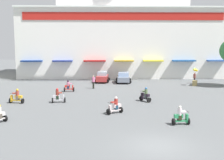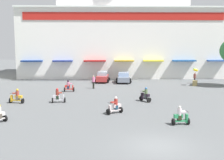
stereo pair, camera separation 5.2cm
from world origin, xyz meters
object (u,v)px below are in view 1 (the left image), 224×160
parked_car_0 (102,77)px  pedestrian_0 (195,77)px  parked_car_1 (123,78)px  balloon_vendor_cart (195,78)px  scooter_rider_6 (58,97)px  pedestrian_1 (93,81)px  scooter_rider_3 (17,97)px  scooter_rider_7 (145,95)px  scooter_rider_5 (69,87)px  scooter_rider_0 (115,107)px  scooter_rider_1 (181,117)px

parked_car_0 → pedestrian_0: bearing=-7.8°
parked_car_0 → pedestrian_0: (13.67, -1.87, 0.12)m
parked_car_1 → balloon_vendor_cart: bearing=-18.5°
scooter_rider_6 → pedestrian_1: size_ratio=0.87×
scooter_rider_3 → scooter_rider_7: bearing=1.8°
scooter_rider_5 → scooter_rider_0: bearing=-64.3°
balloon_vendor_cart → scooter_rider_0: bearing=-128.2°
scooter_rider_0 → scooter_rider_1: 6.07m
scooter_rider_7 → scooter_rider_6: bearing=-178.3°
scooter_rider_0 → pedestrian_1: bearing=100.1°
scooter_rider_3 → parked_car_1: bearing=49.3°
parked_car_1 → scooter_rider_6: parked_car_1 is taller
scooter_rider_7 → pedestrian_1: size_ratio=0.88×
scooter_rider_3 → pedestrian_1: pedestrian_1 is taller
pedestrian_1 → balloon_vendor_cart: balloon_vendor_cart is taller
scooter_rider_0 → scooter_rider_6: bearing=140.6°
scooter_rider_6 → scooter_rider_1: bearing=-37.8°
parked_car_1 → scooter_rider_5: size_ratio=2.76×
scooter_rider_0 → pedestrian_1: pedestrian_1 is taller
pedestrian_1 → scooter_rider_7: bearing=-54.9°
scooter_rider_1 → pedestrian_1: pedestrian_1 is taller
scooter_rider_3 → balloon_vendor_cart: size_ratio=0.61×
pedestrian_0 → scooter_rider_5: bearing=-161.0°
scooter_rider_6 → pedestrian_1: 9.13m
scooter_rider_6 → scooter_rider_3: bearing=-177.9°
scooter_rider_5 → scooter_rider_6: bearing=-93.2°
scooter_rider_3 → pedestrian_1: (7.61, 8.63, 0.37)m
scooter_rider_1 → scooter_rider_7: 8.65m
scooter_rider_5 → pedestrian_1: (3.01, 2.07, 0.39)m
scooter_rider_5 → balloon_vendor_cart: (17.28, 4.07, 0.56)m
pedestrian_0 → scooter_rider_0: bearing=-125.9°
scooter_rider_3 → pedestrian_0: size_ratio=0.94×
scooter_rider_1 → balloon_vendor_cart: bearing=69.5°
scooter_rider_0 → scooter_rider_6: scooter_rider_0 is taller
scooter_rider_7 → balloon_vendor_cart: bearing=50.2°
scooter_rider_5 → pedestrian_0: pedestrian_0 is taller
parked_car_0 → balloon_vendor_cart: (13.08, -3.95, 0.36)m
scooter_rider_3 → pedestrian_1: 11.51m
parked_car_1 → scooter_rider_0: bearing=-96.3°
scooter_rider_0 → parked_car_0: bearing=93.5°
parked_car_0 → scooter_rider_3: (-8.80, -14.59, -0.18)m
parked_car_0 → pedestrian_1: pedestrian_1 is taller
parked_car_0 → scooter_rider_5: (-4.20, -8.03, -0.19)m
pedestrian_0 → balloon_vendor_cart: (-0.59, -2.09, 0.24)m
parked_car_0 → scooter_rider_5: 9.06m
pedestrian_0 → scooter_rider_7: bearing=-126.5°
scooter_rider_0 → balloon_vendor_cart: (11.92, 15.17, 0.53)m
parked_car_0 → scooter_rider_1: bearing=-75.0°
pedestrian_0 → pedestrian_1: (-14.86, -4.09, 0.07)m
scooter_rider_3 → pedestrian_1: size_ratio=0.88×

